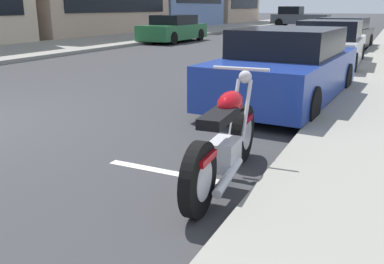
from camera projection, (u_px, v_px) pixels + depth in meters
sidewalk_far_curb at (79, 44)px, 19.69m from camera, size 120.00×5.00×0.14m
parking_stall_stripe at (197, 178)px, 4.42m from camera, size 0.12×2.20×0.01m
parked_motorcycle at (225, 142)px, 4.18m from camera, size 2.13×0.62×1.13m
parked_car_second_in_row at (287, 68)px, 7.80m from camera, size 4.59×2.05×1.38m
parked_car_across_street at (330, 46)px, 12.34m from camera, size 4.57×1.84×1.39m
parked_car_at_intersection at (343, 35)px, 17.17m from camera, size 4.67×2.11×1.35m
crossing_truck at (298, 17)px, 38.28m from camera, size 2.20×5.20×1.83m
car_opposite_curb at (174, 29)px, 21.62m from camera, size 4.56×1.90×1.36m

